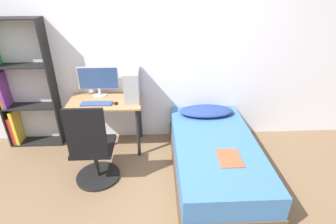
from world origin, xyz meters
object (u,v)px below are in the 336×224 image
at_px(bookshelf, 16,89).
at_px(office_chair, 93,154).
at_px(bed, 214,158).
at_px(pc_tower, 132,85).
at_px(keyboard, 96,104).
at_px(monitor, 98,80).

distance_m(bookshelf, office_chair, 1.50).
relative_size(bed, pc_tower, 4.25).
bearing_deg(keyboard, bookshelf, 166.04).
height_order(bookshelf, pc_tower, bookshelf).
distance_m(bookshelf, bed, 2.74).
height_order(bookshelf, monitor, bookshelf).
relative_size(bookshelf, bed, 0.94).
distance_m(bookshelf, pc_tower, 1.56).
bearing_deg(pc_tower, monitor, 163.28).
height_order(office_chair, keyboard, office_chair).
height_order(bed, monitor, monitor).
distance_m(bookshelf, keyboard, 1.13).
bearing_deg(keyboard, office_chair, -86.33).
bearing_deg(pc_tower, bed, -34.85).
relative_size(bed, monitor, 3.48).
distance_m(office_chair, keyboard, 0.70).
xyz_separation_m(bookshelf, bed, (2.54, -0.81, -0.61)).
xyz_separation_m(office_chair, bed, (1.41, 0.07, -0.17)).
distance_m(monitor, keyboard, 0.36).
bearing_deg(office_chair, bed, 2.84).
relative_size(bookshelf, office_chair, 1.68).
bearing_deg(bed, pc_tower, 145.15).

